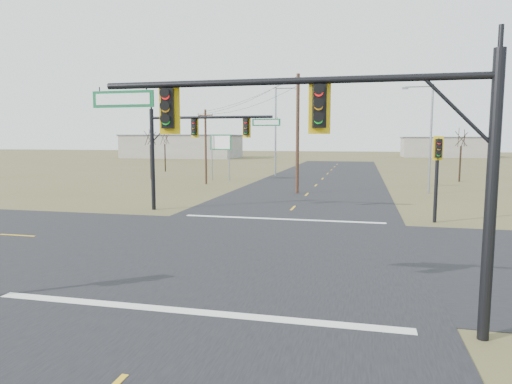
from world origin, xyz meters
The scene contains 18 objects.
ground centered at (0.00, 0.00, 0.00)m, with size 320.00×320.00×0.00m, color brown.
road_ew centered at (0.00, 0.00, 0.01)m, with size 160.00×14.00×0.02m, color black.
road_ns centered at (0.00, 0.00, 0.01)m, with size 14.00×160.00×0.02m, color black.
stop_bar_near centered at (0.00, -7.50, 0.03)m, with size 12.00×0.40×0.01m, color silver.
stop_bar_far centered at (0.00, 7.50, 0.03)m, with size 12.00×0.40×0.01m, color silver.
mast_arm_near centered at (3.70, -7.50, 4.97)m, with size 10.34×0.53×6.80m.
mast_arm_far centered at (-6.09, 9.35, 4.90)m, with size 8.84×0.49×6.76m.
pedestal_signal_ne centered at (8.72, 8.47, 3.53)m, with size 0.62×0.55×4.96m.
utility_pole_near centered at (-0.96, 20.77, 5.34)m, with size 2.46×0.82×10.34m.
utility_pole_far centered at (-11.51, 26.79, 4.13)m, with size 1.82×0.82×7.82m.
highway_sign centered at (-11.33, 31.37, 3.78)m, with size 2.73×0.79×5.26m.
streetlight_a centered at (10.11, 23.20, 5.30)m, with size 2.62×0.25×9.44m.
streetlight_c centered at (-6.22, 39.72, 6.41)m, with size 3.19×0.43×11.41m.
bare_tree_a centered at (-19.80, 30.82, 5.07)m, with size 3.01×3.01×6.40m.
bare_tree_b centered at (-23.60, 43.24, 4.96)m, with size 3.07×3.07×6.21m.
bare_tree_c centered at (15.26, 35.90, 4.97)m, with size 3.26×3.26×6.33m.
warehouse_left centered at (-40.00, 90.00, 2.75)m, with size 28.00×14.00×5.50m, color #9D988B.
warehouse_mid centered at (25.00, 110.00, 2.50)m, with size 20.00×12.00×5.00m, color #9D988B.
Camera 1 is at (4.56, -18.92, 4.78)m, focal length 32.00 mm.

